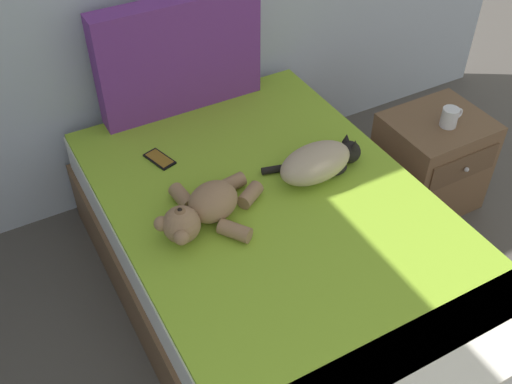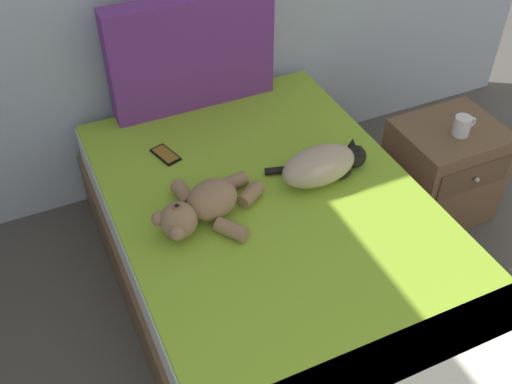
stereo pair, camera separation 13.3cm
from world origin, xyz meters
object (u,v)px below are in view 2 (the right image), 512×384
object	(u,v)px
bed	(278,260)
nightstand	(442,171)
mug	(462,126)
teddy_bear	(203,206)
patterned_cushion	(192,53)
cat	(322,165)
cell_phone	(166,155)

from	to	relation	value
bed	nightstand	bearing A→B (deg)	11.08
nightstand	mug	size ratio (longest dim) A/B	4.31
teddy_bear	nightstand	xyz separation A→B (m)	(1.31, 0.10, -0.35)
mug	patterned_cushion	bearing A→B (deg)	144.82
nightstand	mug	world-z (taller)	mug
cat	teddy_bear	bearing A→B (deg)	-177.44
patterned_cushion	teddy_bear	world-z (taller)	patterned_cushion
bed	teddy_bear	world-z (taller)	teddy_bear
cell_phone	nightstand	size ratio (longest dim) A/B	0.31
mug	cat	bearing A→B (deg)	-178.00
teddy_bear	mug	distance (m)	1.31
bed	mug	size ratio (longest dim) A/B	16.29
teddy_bear	nightstand	distance (m)	1.36
bed	patterned_cushion	size ratio (longest dim) A/B	2.45
patterned_cushion	cell_phone	world-z (taller)	patterned_cushion
bed	teddy_bear	distance (m)	0.45
bed	cat	distance (m)	0.45
patterned_cushion	nightstand	distance (m)	1.37
mug	bed	bearing A→B (deg)	-171.50
cell_phone	mug	size ratio (longest dim) A/B	1.35
patterned_cushion	cat	xyz separation A→B (m)	(0.28, -0.77, -0.20)
teddy_bear	nightstand	bearing A→B (deg)	4.27
cat	cell_phone	distance (m)	0.70
teddy_bear	nightstand	world-z (taller)	teddy_bear
teddy_bear	cell_phone	bearing A→B (deg)	91.33
cat	teddy_bear	size ratio (longest dim) A/B	0.89
teddy_bear	mug	xyz separation A→B (m)	(1.31, 0.05, -0.04)
bed	mug	bearing A→B (deg)	8.50
patterned_cushion	mug	xyz separation A→B (m)	(1.05, -0.74, -0.25)
patterned_cushion	cat	bearing A→B (deg)	-69.65
patterned_cushion	nightstand	xyz separation A→B (m)	(1.05, -0.69, -0.55)
cat	nightstand	world-z (taller)	cat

